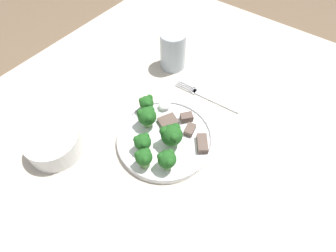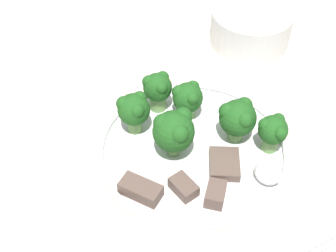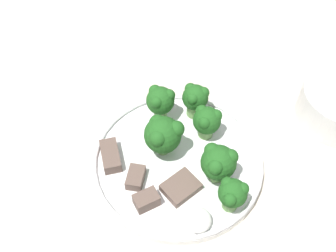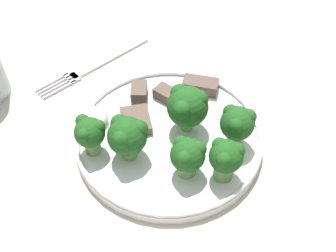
# 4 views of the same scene
# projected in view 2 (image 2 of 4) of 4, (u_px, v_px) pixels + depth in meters

# --- Properties ---
(table) EXTENTS (1.21, 1.11, 0.77)m
(table) POSITION_uv_depth(u_px,v_px,m) (191.00, 235.00, 0.62)
(table) COLOR beige
(table) RESTS_ON ground_plane
(dinner_plate) EXTENTS (0.23, 0.23, 0.02)m
(dinner_plate) POSITION_uv_depth(u_px,v_px,m) (193.00, 151.00, 0.58)
(dinner_plate) COLOR white
(dinner_plate) RESTS_ON table
(cream_bowl) EXTENTS (0.13, 0.13, 0.05)m
(cream_bowl) POSITION_uv_depth(u_px,v_px,m) (251.00, 27.00, 0.74)
(cream_bowl) COLOR white
(cream_bowl) RESTS_ON table
(broccoli_floret_near_rim_left) EXTENTS (0.05, 0.05, 0.06)m
(broccoli_floret_near_rim_left) POSITION_uv_depth(u_px,v_px,m) (238.00, 118.00, 0.57)
(broccoli_floret_near_rim_left) COLOR #709E56
(broccoli_floret_near_rim_left) RESTS_ON dinner_plate
(broccoli_floret_center_left) EXTENTS (0.04, 0.04, 0.05)m
(broccoli_floret_center_left) POSITION_uv_depth(u_px,v_px,m) (188.00, 98.00, 0.60)
(broccoli_floret_center_left) COLOR #709E56
(broccoli_floret_center_left) RESTS_ON dinner_plate
(broccoli_floret_back_left) EXTENTS (0.04, 0.04, 0.06)m
(broccoli_floret_back_left) POSITION_uv_depth(u_px,v_px,m) (134.00, 110.00, 0.58)
(broccoli_floret_back_left) COLOR #709E56
(broccoli_floret_back_left) RESTS_ON dinner_plate
(broccoli_floret_front_left) EXTENTS (0.05, 0.05, 0.06)m
(broccoli_floret_front_left) POSITION_uv_depth(u_px,v_px,m) (176.00, 130.00, 0.55)
(broccoli_floret_front_left) COLOR #709E56
(broccoli_floret_front_left) RESTS_ON dinner_plate
(broccoli_floret_center_back) EXTENTS (0.04, 0.04, 0.05)m
(broccoli_floret_center_back) POSITION_uv_depth(u_px,v_px,m) (273.00, 131.00, 0.56)
(broccoli_floret_center_back) COLOR #709E56
(broccoli_floret_center_back) RESTS_ON dinner_plate
(broccoli_floret_mid_cluster) EXTENTS (0.04, 0.04, 0.06)m
(broccoli_floret_mid_cluster) POSITION_uv_depth(u_px,v_px,m) (158.00, 88.00, 0.61)
(broccoli_floret_mid_cluster) COLOR #709E56
(broccoli_floret_mid_cluster) RESTS_ON dinner_plate
(meat_slice_front_slice) EXTENTS (0.06, 0.05, 0.01)m
(meat_slice_front_slice) POSITION_uv_depth(u_px,v_px,m) (224.00, 164.00, 0.56)
(meat_slice_front_slice) COLOR brown
(meat_slice_front_slice) RESTS_ON dinner_plate
(meat_slice_middle_slice) EXTENTS (0.05, 0.05, 0.02)m
(meat_slice_middle_slice) POSITION_uv_depth(u_px,v_px,m) (141.00, 190.00, 0.53)
(meat_slice_middle_slice) COLOR brown
(meat_slice_middle_slice) RESTS_ON dinner_plate
(meat_slice_rear_slice) EXTENTS (0.04, 0.04, 0.02)m
(meat_slice_rear_slice) POSITION_uv_depth(u_px,v_px,m) (216.00, 194.00, 0.52)
(meat_slice_rear_slice) COLOR brown
(meat_slice_rear_slice) RESTS_ON dinner_plate
(meat_slice_edge_slice) EXTENTS (0.04, 0.03, 0.02)m
(meat_slice_edge_slice) POSITION_uv_depth(u_px,v_px,m) (185.00, 189.00, 0.53)
(meat_slice_edge_slice) COLOR brown
(meat_slice_edge_slice) RESTS_ON dinner_plate
(sauce_dollop) EXTENTS (0.03, 0.03, 0.02)m
(sauce_dollop) POSITION_uv_depth(u_px,v_px,m) (268.00, 173.00, 0.55)
(sauce_dollop) COLOR white
(sauce_dollop) RESTS_ON dinner_plate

